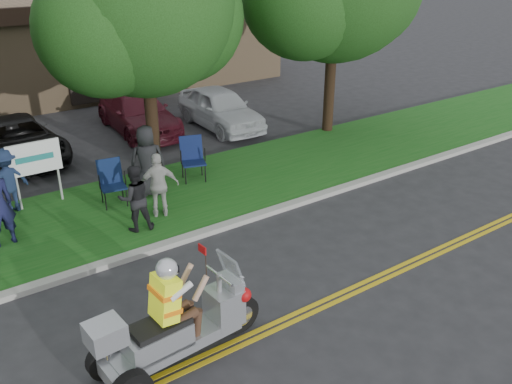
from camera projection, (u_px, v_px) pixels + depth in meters
ground at (296, 296)px, 10.28m from camera, size 120.00×120.00×0.00m
centerline_near at (316, 311)px, 9.84m from camera, size 60.00×0.10×0.01m
centerline_far at (311, 306)px, 9.96m from camera, size 60.00×0.10×0.01m
curb at (214, 229)px, 12.53m from camera, size 60.00×0.25×0.12m
grass_verge at (172, 197)px, 14.13m from camera, size 60.00×4.00×0.10m
commercial_building at (71, 42)px, 24.61m from camera, size 18.00×8.20×4.00m
tree_mid at (144, 13)px, 14.10m from camera, size 5.88×4.80×7.05m
business_sign at (35, 161)px, 13.16m from camera, size 1.25×0.06×1.75m
trike_scooter at (174, 329)px, 8.35m from camera, size 2.97×1.02×1.94m
lawn_chair_a at (192, 155)px, 14.88m from camera, size 0.80×0.81×1.19m
lawn_chair_b at (111, 179)px, 13.46m from camera, size 0.69×0.71×1.13m
spectator_adult_mid at (135, 198)px, 12.13m from camera, size 0.87×0.74×1.57m
spectator_adult_right at (159, 185)px, 12.76m from camera, size 1.00×0.70×1.58m
spectator_chair_a at (7, 181)px, 12.95m from camera, size 1.18×0.89×1.62m
spectator_chair_b at (148, 161)px, 13.80m from camera, size 1.04×0.83×1.86m
parked_car_mid at (18, 140)px, 16.53m from camera, size 2.43×4.61×1.24m
parked_car_right at (138, 113)px, 19.00m from camera, size 2.12×4.71×1.34m
parked_car_far_right at (220, 108)px, 19.37m from camera, size 1.83×4.25×1.43m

